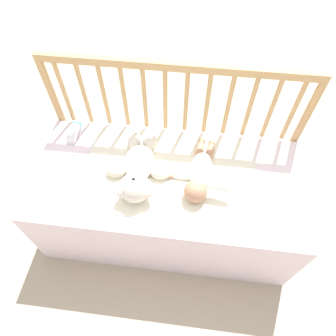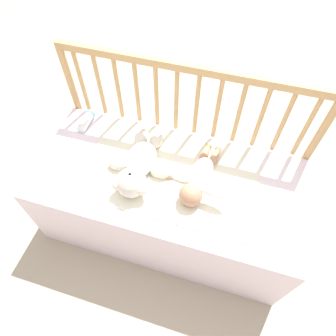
# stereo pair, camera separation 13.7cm
# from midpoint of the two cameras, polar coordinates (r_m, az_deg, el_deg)

# --- Properties ---
(ground_plane) EXTENTS (12.00, 12.00, 0.00)m
(ground_plane) POSITION_cam_midpoint_polar(r_m,az_deg,el_deg) (1.81, -2.23, -10.16)
(ground_plane) COLOR tan
(crib_mattress) EXTENTS (1.29, 0.60, 0.46)m
(crib_mattress) POSITION_cam_midpoint_polar(r_m,az_deg,el_deg) (1.61, -2.50, -6.60)
(crib_mattress) COLOR silver
(crib_mattress) RESTS_ON ground_plane
(crib_rail) EXTENTS (1.29, 0.04, 0.86)m
(crib_rail) POSITION_cam_midpoint_polar(r_m,az_deg,el_deg) (1.50, -1.20, 11.39)
(crib_rail) COLOR tan
(crib_rail) RESTS_ON ground_plane
(blanket) EXTENTS (0.81, 0.50, 0.01)m
(blanket) POSITION_cam_midpoint_polar(r_m,az_deg,el_deg) (1.42, -2.36, -1.06)
(blanket) COLOR silver
(blanket) RESTS_ON crib_mattress
(teddy_bear) EXTENTS (0.31, 0.42, 0.14)m
(teddy_bear) POSITION_cam_midpoint_polar(r_m,az_deg,el_deg) (1.38, -8.62, -0.68)
(teddy_bear) COLOR silver
(teddy_bear) RESTS_ON crib_mattress
(baby) EXTENTS (0.31, 0.39, 0.10)m
(baby) POSITION_cam_midpoint_polar(r_m,az_deg,el_deg) (1.37, 3.20, -1.39)
(baby) COLOR white
(baby) RESTS_ON crib_mattress
(baby_bottle) EXTENTS (0.05, 0.15, 0.05)m
(baby_bottle) POSITION_cam_midpoint_polar(r_m,az_deg,el_deg) (1.65, -19.72, 6.54)
(baby_bottle) COLOR white
(baby_bottle) RESTS_ON crib_mattress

